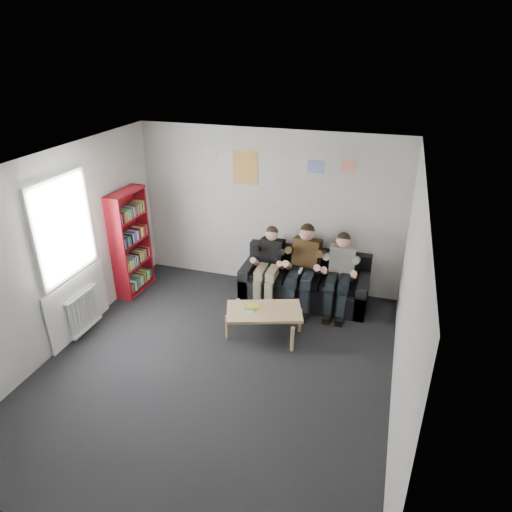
{
  "coord_description": "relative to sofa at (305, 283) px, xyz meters",
  "views": [
    {
      "loc": [
        1.95,
        -4.44,
        3.97
      ],
      "look_at": [
        0.15,
        1.3,
        1.07
      ],
      "focal_mm": 32.0,
      "sensor_mm": 36.0,
      "label": 1
    }
  ],
  "objects": [
    {
      "name": "person_middle",
      "position": [
        0.0,
        -0.2,
        0.37
      ],
      "size": [
        0.43,
        0.92,
        1.35
      ],
      "rotation": [
        0.0,
        0.0,
        -0.12
      ],
      "color": "#473117",
      "rests_on": "sofa"
    },
    {
      "name": "window",
      "position": [
        -2.97,
        -1.91,
        0.74
      ],
      "size": [
        0.05,
        1.3,
        2.36
      ],
      "color": "white",
      "rests_on": "room_shell"
    },
    {
      "name": "bookshelf",
      "position": [
        -2.84,
        -0.57,
        0.6
      ],
      "size": [
        0.27,
        0.8,
        1.78
      ],
      "rotation": [
        0.0,
        0.0,
        -0.04
      ],
      "color": "maroon",
      "rests_on": "ground"
    },
    {
      "name": "poster_large",
      "position": [
        -1.15,
        0.38,
        1.76
      ],
      "size": [
        0.42,
        0.01,
        0.55
      ],
      "primitive_type": "cube",
      "color": "#E8D552",
      "rests_on": "room_shell"
    },
    {
      "name": "radiator",
      "position": [
        -2.9,
        -1.91,
        0.06
      ],
      "size": [
        0.1,
        0.64,
        0.6
      ],
      "color": "white",
      "rests_on": "ground"
    },
    {
      "name": "person_left",
      "position": [
        -0.57,
        -0.19,
        0.33
      ],
      "size": [
        0.38,
        0.81,
        1.24
      ],
      "rotation": [
        0.0,
        0.0,
        -0.06
      ],
      "color": "black",
      "rests_on": "sofa"
    },
    {
      "name": "poster_sign",
      "position": [
        -1.75,
        0.38,
        1.96
      ],
      "size": [
        0.2,
        0.01,
        0.14
      ],
      "primitive_type": "cube",
      "color": "silver",
      "rests_on": "room_shell"
    },
    {
      "name": "game_cases",
      "position": [
        -0.54,
        -1.24,
        0.16
      ],
      "size": [
        0.22,
        0.19,
        0.04
      ],
      "rotation": [
        0.0,
        0.0,
        0.01
      ],
      "color": "silver",
      "rests_on": "coffee_table"
    },
    {
      "name": "person_right",
      "position": [
        0.57,
        -0.19,
        0.35
      ],
      "size": [
        0.39,
        0.84,
        1.27
      ],
      "rotation": [
        0.0,
        0.0,
        0.11
      ],
      "color": "white",
      "rests_on": "sofa"
    },
    {
      "name": "coffee_table",
      "position": [
        -0.35,
        -1.21,
        0.09
      ],
      "size": [
        1.07,
        0.59,
        0.43
      ],
      "rotation": [
        0.0,
        0.0,
        0.33
      ],
      "color": "tan",
      "rests_on": "ground"
    },
    {
      "name": "sofa",
      "position": [
        0.0,
        0.0,
        0.0
      ],
      "size": [
        2.05,
        0.84,
        0.79
      ],
      "color": "black",
      "rests_on": "ground"
    },
    {
      "name": "poster_pink",
      "position": [
        0.5,
        0.38,
        1.91
      ],
      "size": [
        0.22,
        0.01,
        0.18
      ],
      "primitive_type": "cube",
      "color": "#B73984",
      "rests_on": "room_shell"
    },
    {
      "name": "room_shell",
      "position": [
        -0.75,
        -2.11,
        1.06
      ],
      "size": [
        5.0,
        5.0,
        5.0
      ],
      "color": "black",
      "rests_on": "ground"
    },
    {
      "name": "poster_blue",
      "position": [
        0.0,
        0.38,
        1.86
      ],
      "size": [
        0.25,
        0.01,
        0.2
      ],
      "primitive_type": "cube",
      "color": "blue",
      "rests_on": "room_shell"
    }
  ]
}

